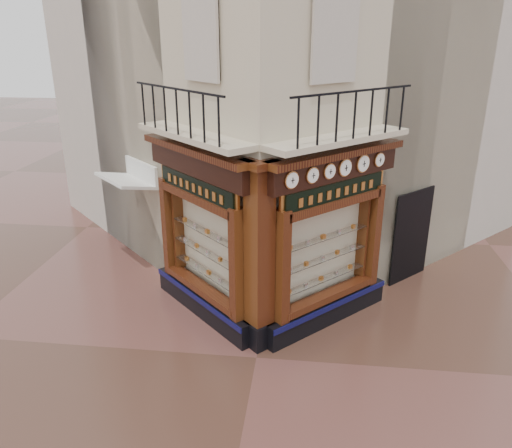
# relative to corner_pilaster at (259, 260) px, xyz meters

# --- Properties ---
(ground) EXTENTS (80.00, 80.00, 0.00)m
(ground) POSITION_rel_corner_pilaster_xyz_m (0.00, -0.50, -1.95)
(ground) COLOR #472B21
(ground) RESTS_ON ground
(main_building) EXTENTS (11.31, 11.31, 12.00)m
(main_building) POSITION_rel_corner_pilaster_xyz_m (0.00, 5.66, 4.05)
(main_building) COLOR #C2B597
(main_building) RESTS_ON ground
(neighbour_left) EXTENTS (11.31, 11.31, 11.00)m
(neighbour_left) POSITION_rel_corner_pilaster_xyz_m (-2.47, 8.13, 3.55)
(neighbour_left) COLOR #B7AD9F
(neighbour_left) RESTS_ON ground
(neighbour_right) EXTENTS (11.31, 11.31, 11.00)m
(neighbour_right) POSITION_rel_corner_pilaster_xyz_m (2.47, 8.13, 3.55)
(neighbour_right) COLOR #B7AD9F
(neighbour_right) RESTS_ON ground
(shopfront_left) EXTENTS (2.86, 2.86, 3.98)m
(shopfront_left) POSITION_rel_corner_pilaster_xyz_m (-1.41, 1.07, 0.03)
(shopfront_left) COLOR black
(shopfront_left) RESTS_ON ground
(shopfront_right) EXTENTS (2.86, 2.86, 3.98)m
(shopfront_right) POSITION_rel_corner_pilaster_xyz_m (1.41, 1.07, 0.03)
(shopfront_right) COLOR black
(shopfront_right) RESTS_ON ground
(corner_pilaster) EXTENTS (0.85, 0.85, 3.98)m
(corner_pilaster) POSITION_rel_corner_pilaster_xyz_m (0.00, 0.00, 0.00)
(corner_pilaster) COLOR black
(corner_pilaster) RESTS_ON ground
(balcony) EXTENTS (5.94, 2.97, 1.03)m
(balcony) POSITION_rel_corner_pilaster_xyz_m (0.00, 0.99, 2.27)
(balcony) COLOR #C2B597
(balcony) RESTS_ON ground
(clock_a) EXTENTS (0.28, 0.28, 0.34)m
(clock_a) POSITION_rel_corner_pilaster_xyz_m (0.59, -0.01, 1.67)
(clock_a) COLOR #AF733A
(clock_a) RESTS_ON ground
(clock_b) EXTENTS (0.27, 0.27, 0.33)m
(clock_b) POSITION_rel_corner_pilaster_xyz_m (0.97, 0.37, 1.67)
(clock_b) COLOR #AF733A
(clock_b) RESTS_ON ground
(clock_c) EXTENTS (0.26, 0.26, 0.32)m
(clock_c) POSITION_rel_corner_pilaster_xyz_m (1.30, 0.70, 1.67)
(clock_c) COLOR #AF733A
(clock_c) RESTS_ON ground
(clock_d) EXTENTS (0.30, 0.30, 0.37)m
(clock_d) POSITION_rel_corner_pilaster_xyz_m (1.62, 1.02, 1.67)
(clock_d) COLOR #AF733A
(clock_d) RESTS_ON ground
(clock_e) EXTENTS (0.31, 0.31, 0.39)m
(clock_e) POSITION_rel_corner_pilaster_xyz_m (2.01, 1.40, 1.67)
(clock_e) COLOR #AF733A
(clock_e) RESTS_ON ground
(clock_f) EXTENTS (0.26, 0.26, 0.31)m
(clock_f) POSITION_rel_corner_pilaster_xyz_m (2.38, 1.78, 1.67)
(clock_f) COLOR #AF733A
(clock_f) RESTS_ON ground
(awning) EXTENTS (1.93, 1.93, 0.29)m
(awning) POSITION_rel_corner_pilaster_xyz_m (-3.85, 3.14, -1.95)
(awning) COLOR white
(awning) RESTS_ON ground
(signboard_left) EXTENTS (2.15, 2.15, 0.58)m
(signboard_left) POSITION_rel_corner_pilaster_xyz_m (-1.46, 1.01, 1.15)
(signboard_left) COLOR #D1883D
(signboard_left) RESTS_ON ground
(signboard_right) EXTENTS (2.17, 2.17, 0.58)m
(signboard_right) POSITION_rel_corner_pilaster_xyz_m (1.46, 1.01, 1.15)
(signboard_right) COLOR #D1883D
(signboard_right) RESTS_ON ground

